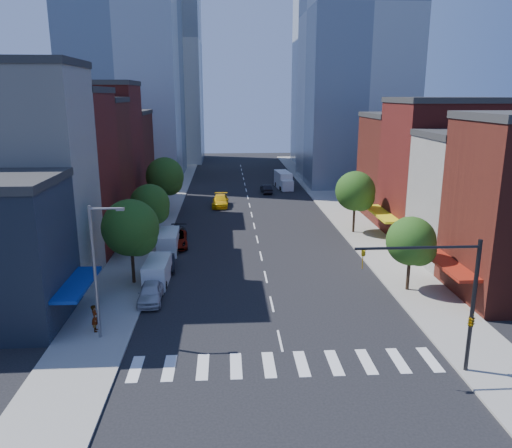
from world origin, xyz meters
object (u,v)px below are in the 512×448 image
at_px(parked_car_second, 167,263).
at_px(pedestrian_near, 95,318).
at_px(cargo_van_far, 168,242).
at_px(box_truck, 284,181).
at_px(pedestrian_far, 151,252).
at_px(parked_car_third, 175,239).
at_px(cargo_van_near, 157,272).
at_px(parked_car_rear, 175,235).
at_px(parked_car_front, 151,292).
at_px(traffic_car_far, 284,182).
at_px(taxi, 220,201).
at_px(traffic_car_oncoming, 266,189).

relative_size(parked_car_second, pedestrian_near, 2.04).
relative_size(cargo_van_far, box_truck, 0.70).
height_order(cargo_van_far, pedestrian_far, cargo_van_far).
height_order(parked_car_third, pedestrian_far, pedestrian_far).
bearing_deg(cargo_van_far, cargo_van_near, -91.22).
bearing_deg(parked_car_rear, pedestrian_near, -93.53).
bearing_deg(parked_car_rear, parked_car_second, -83.88).
distance_m(parked_car_front, pedestrian_far, 9.63).
xyz_separation_m(pedestrian_near, pedestrian_far, (1.72, 14.71, -0.02)).
distance_m(parked_car_front, box_truck, 50.95).
bearing_deg(traffic_car_far, taxi, 61.53).
bearing_deg(box_truck, parked_car_front, -114.04).
bearing_deg(box_truck, parked_car_second, -116.56).
relative_size(parked_car_front, cargo_van_near, 0.92).
bearing_deg(pedestrian_near, box_truck, -26.51).
xyz_separation_m(parked_car_rear, cargo_van_far, (-0.33, -3.74, 0.32)).
height_order(parked_car_third, taxi, taxi).
bearing_deg(pedestrian_far, parked_car_front, 12.57).
bearing_deg(parked_car_front, cargo_van_far, 88.07).
xyz_separation_m(parked_car_front, cargo_van_far, (0.00, 12.93, 0.29)).
bearing_deg(box_truck, traffic_car_far, 73.53).
bearing_deg(taxi, cargo_van_near, -97.59).
distance_m(parked_car_rear, cargo_van_far, 3.77).
bearing_deg(pedestrian_far, parked_car_second, 46.24).
distance_m(parked_car_third, parked_car_rear, 1.84).
bearing_deg(cargo_van_near, pedestrian_far, 104.54).
xyz_separation_m(cargo_van_near, traffic_car_far, (16.45, 46.07, -0.30)).
height_order(traffic_car_far, pedestrian_near, pedestrian_near).
height_order(parked_car_second, parked_car_third, parked_car_third).
distance_m(parked_car_second, pedestrian_near, 13.18).
height_order(parked_car_rear, box_truck, box_truck).
bearing_deg(cargo_van_far, taxi, 75.20).
distance_m(taxi, traffic_car_far, 19.38).
height_order(parked_car_front, traffic_car_oncoming, parked_car_front).
bearing_deg(box_truck, cargo_van_far, -120.07).
bearing_deg(pedestrian_near, parked_car_second, -22.25).
height_order(taxi, pedestrian_near, pedestrian_near).
bearing_deg(taxi, parked_car_third, -101.42).
xyz_separation_m(parked_car_second, box_truck, (15.60, 40.81, 0.71)).
xyz_separation_m(taxi, pedestrian_far, (-6.49, -24.85, 0.26)).
relative_size(parked_car_second, taxi, 0.69).
bearing_deg(traffic_car_far, cargo_van_near, 77.33).
xyz_separation_m(parked_car_second, pedestrian_near, (-3.50, -12.70, 0.46)).
bearing_deg(parked_car_rear, traffic_car_far, 69.49).
bearing_deg(pedestrian_far, traffic_car_oncoming, 162.86).
bearing_deg(taxi, parked_car_rear, -103.21).
xyz_separation_m(parked_car_rear, pedestrian_far, (-1.62, -7.13, 0.34)).
height_order(traffic_car_oncoming, pedestrian_near, pedestrian_near).
xyz_separation_m(cargo_van_near, taxi, (5.21, 30.29, -0.20)).
bearing_deg(parked_car_front, pedestrian_far, 95.76).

